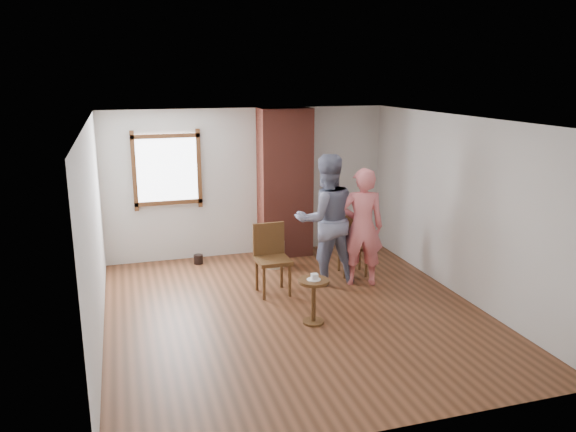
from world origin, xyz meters
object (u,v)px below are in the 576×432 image
object	(u,v)px
side_table	(314,294)
man	(326,219)
dining_chair_right	(352,242)
person_pink	(362,227)
stoneware_crock	(274,254)
dining_chair_left	(271,255)

from	to	relation	value
side_table	man	xyz separation A→B (m)	(0.67, 1.38, 0.60)
dining_chair_right	side_table	size ratio (longest dim) A/B	1.55
person_pink	dining_chair_right	bearing A→B (deg)	-81.25
man	person_pink	world-z (taller)	man
side_table	stoneware_crock	bearing A→B (deg)	87.44
stoneware_crock	dining_chair_left	xyz separation A→B (m)	(-0.34, -1.05, 0.35)
man	person_pink	bearing A→B (deg)	153.08
dining_chair_right	man	size ratio (longest dim) A/B	0.46
side_table	person_pink	world-z (taller)	person_pink
dining_chair_right	side_table	xyz separation A→B (m)	(-1.23, -1.65, -0.12)
side_table	person_pink	xyz separation A→B (m)	(1.17, 1.14, 0.51)
dining_chair_left	man	world-z (taller)	man
stoneware_crock	dining_chair_left	world-z (taller)	dining_chair_left
man	person_pink	size ratio (longest dim) A/B	1.10
dining_chair_left	dining_chair_right	world-z (taller)	dining_chair_left
stoneware_crock	dining_chair_right	world-z (taller)	dining_chair_right
dining_chair_right	side_table	world-z (taller)	dining_chair_right
stoneware_crock	man	bearing A→B (deg)	-57.34
person_pink	side_table	bearing A→B (deg)	59.58
dining_chair_left	side_table	world-z (taller)	dining_chair_left
stoneware_crock	dining_chair_left	bearing A→B (deg)	-107.73
stoneware_crock	dining_chair_right	bearing A→B (deg)	-29.02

